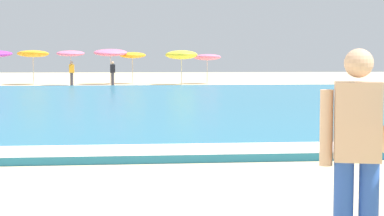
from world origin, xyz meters
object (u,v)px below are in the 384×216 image
at_px(beach_umbrella_3, 33,54).
at_px(beach_umbrella_7, 181,55).
at_px(beach_umbrella_8, 207,57).
at_px(beach_umbrella_5, 110,53).
at_px(beach_umbrella_6, 132,55).
at_px(beachgoer_near_row_left, 72,73).
at_px(beachgoer_near_row_mid, 113,73).
at_px(beach_umbrella_4, 71,53).

height_order(beach_umbrella_3, beach_umbrella_7, beach_umbrella_3).
distance_m(beach_umbrella_7, beach_umbrella_8, 2.65).
xyz_separation_m(beach_umbrella_5, beach_umbrella_8, (6.70, 0.37, -0.31)).
bearing_deg(beach_umbrella_3, beach_umbrella_8, 1.53).
bearing_deg(beach_umbrella_6, beach_umbrella_7, -34.85).
height_order(beach_umbrella_8, beachgoer_near_row_left, beach_umbrella_8).
xyz_separation_m(beach_umbrella_7, beach_umbrella_8, (1.96, 1.78, -0.14)).
bearing_deg(beach_umbrella_7, beachgoer_near_row_mid, -168.32).
bearing_deg(beach_umbrella_4, beach_umbrella_3, 144.90).
bearing_deg(beachgoer_near_row_mid, beach_umbrella_6, 67.88).
height_order(beach_umbrella_6, beach_umbrella_8, beach_umbrella_6).
bearing_deg(beach_umbrella_5, beach_umbrella_6, 29.68).
height_order(beach_umbrella_6, beach_umbrella_7, beach_umbrella_7).
bearing_deg(beachgoer_near_row_left, beach_umbrella_8, 16.75).
relative_size(beach_umbrella_4, beach_umbrella_8, 1.10).
relative_size(beach_umbrella_6, beach_umbrella_7, 0.97).
bearing_deg(beach_umbrella_7, beach_umbrella_6, 145.15).
bearing_deg(beach_umbrella_5, beach_umbrella_3, 179.41).
height_order(beach_umbrella_4, beach_umbrella_8, beach_umbrella_4).
height_order(beach_umbrella_5, beach_umbrella_7, beach_umbrella_5).
relative_size(beach_umbrella_3, beachgoer_near_row_mid, 1.50).
bearing_deg(beachgoer_near_row_left, beachgoer_near_row_mid, 0.61).
bearing_deg(beach_umbrella_4, beachgoer_near_row_left, -79.16).
bearing_deg(beach_umbrella_5, beach_umbrella_4, -144.19).
relative_size(beach_umbrella_6, beachgoer_near_row_mid, 1.42).
xyz_separation_m(beach_umbrella_4, beach_umbrella_7, (7.26, 0.41, -0.08)).
bearing_deg(beach_umbrella_8, beach_umbrella_7, -137.81).
bearing_deg(beach_umbrella_5, beachgoer_near_row_left, -135.51).
bearing_deg(beach_umbrella_8, beach_umbrella_5, -176.84).
distance_m(beach_umbrella_3, beach_umbrella_7, 10.03).
height_order(beachgoer_near_row_left, beachgoer_near_row_mid, same).
relative_size(beach_umbrella_6, beach_umbrella_8, 1.06).
height_order(beach_umbrella_3, beachgoer_near_row_mid, beach_umbrella_3).
xyz_separation_m(beach_umbrella_8, beachgoer_near_row_left, (-9.12, -2.74, -1.01)).
relative_size(beach_umbrella_5, beachgoer_near_row_mid, 1.59).
bearing_deg(beach_umbrella_8, beachgoer_near_row_left, -163.25).
bearing_deg(beachgoer_near_row_left, beach_umbrella_5, 44.49).
xyz_separation_m(beach_umbrella_4, beach_umbrella_5, (2.52, 1.82, 0.08)).
height_order(beach_umbrella_4, beach_umbrella_5, beach_umbrella_5).
distance_m(beach_umbrella_7, beachgoer_near_row_mid, 4.78).
bearing_deg(beachgoer_near_row_left, beach_umbrella_3, 138.79).
height_order(beach_umbrella_5, beachgoer_near_row_left, beach_umbrella_5).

